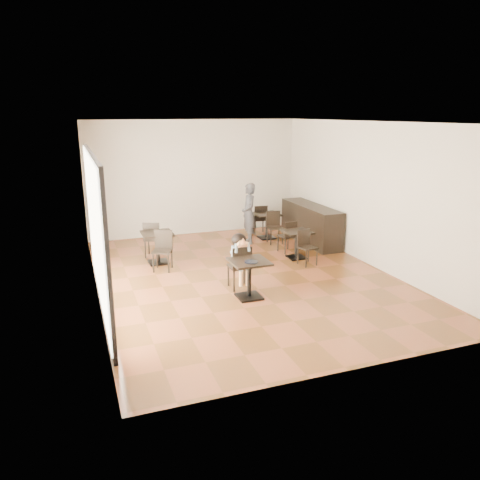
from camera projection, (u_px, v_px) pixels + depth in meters
name	position (u px, v px, depth m)	size (l,w,h in m)	color
floor	(244.00, 277.00, 9.95)	(6.00, 8.00, 0.01)	brown
ceiling	(245.00, 122.00, 9.11)	(6.00, 8.00, 0.01)	white
wall_back	(195.00, 178.00, 13.16)	(6.00, 0.01, 3.20)	beige
wall_front	(356.00, 258.00, 5.91)	(6.00, 0.01, 3.20)	beige
wall_left	(91.00, 213.00, 8.54)	(0.01, 8.00, 3.20)	beige
wall_right	(369.00, 194.00, 10.53)	(0.01, 8.00, 3.20)	beige
storefront_window	(95.00, 230.00, 8.15)	(0.04, 4.50, 2.60)	white
child_table	(249.00, 279.00, 8.73)	(0.69, 0.69, 0.73)	black
child_chair	(239.00, 267.00, 9.21)	(0.40, 0.40, 0.88)	black
child	(239.00, 261.00, 9.18)	(0.40, 0.55, 1.11)	slate
plate	(251.00, 262.00, 8.55)	(0.25, 0.25, 0.01)	black
pizza_slice	(243.00, 244.00, 8.90)	(0.26, 0.20, 0.06)	#ECD982
adult_patron	(249.00, 214.00, 12.30)	(0.59, 0.38, 1.61)	#3A393E
cafe_table_mid	(297.00, 245.00, 11.15)	(0.63, 0.63, 0.67)	black
cafe_table_left	(158.00, 248.00, 10.77)	(0.69, 0.69, 0.73)	black
cafe_table_back	(267.00, 226.00, 12.91)	(0.66, 0.66, 0.70)	black
chair_mid_a	(287.00, 236.00, 11.63)	(0.36, 0.36, 0.80)	black
chair_mid_b	(308.00, 248.00, 10.64)	(0.36, 0.36, 0.80)	black
chair_left_a	(153.00, 239.00, 11.25)	(0.39, 0.39, 0.88)	black
chair_left_b	(162.00, 251.00, 10.25)	(0.39, 0.39, 0.88)	black
chair_back_a	(259.00, 219.00, 13.39)	(0.38, 0.38, 0.84)	black
chair_back_b	(275.00, 228.00, 12.39)	(0.38, 0.38, 0.84)	black
service_counter	(311.00, 224.00, 12.51)	(0.60, 2.40, 1.00)	black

